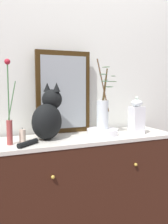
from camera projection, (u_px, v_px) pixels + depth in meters
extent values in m
cube|color=silver|center=(70.00, 76.00, 2.07)|extent=(4.40, 0.08, 2.60)
cube|color=#341910|center=(84.00, 194.00, 1.90)|extent=(1.36, 0.42, 0.83)
cube|color=beige|center=(84.00, 138.00, 1.86)|extent=(1.38, 0.43, 0.02)
sphere|color=#B79338|center=(53.00, 177.00, 1.55)|extent=(0.02, 0.02, 0.02)
sphere|color=#B79338|center=(136.00, 165.00, 1.80)|extent=(0.02, 0.02, 0.02)
cube|color=#311F0B|center=(64.00, 92.00, 1.97)|extent=(0.44, 0.03, 0.64)
cube|color=gray|center=(64.00, 92.00, 1.95)|extent=(0.37, 0.01, 0.56)
ellipsoid|color=black|center=(47.00, 122.00, 1.74)|extent=(0.30, 0.30, 0.25)
sphere|color=black|center=(52.00, 99.00, 1.78)|extent=(0.14, 0.14, 0.14)
cone|color=black|center=(47.00, 87.00, 1.79)|extent=(0.05, 0.05, 0.06)
cone|color=black|center=(57.00, 87.00, 1.76)|extent=(0.05, 0.05, 0.06)
cylinder|color=black|center=(28.00, 143.00, 1.57)|extent=(0.15, 0.14, 0.03)
cylinder|color=brown|center=(10.00, 132.00, 1.59)|extent=(0.04, 0.04, 0.16)
cylinder|color=#427142|center=(8.00, 93.00, 1.56)|extent=(0.01, 0.01, 0.34)
sphere|color=#A51C2C|center=(7.00, 62.00, 1.54)|extent=(0.04, 0.04, 0.04)
cylinder|color=#3B6C38|center=(12.00, 100.00, 1.58)|extent=(0.06, 0.01, 0.24)
cylinder|color=white|center=(102.00, 132.00, 1.90)|extent=(0.23, 0.23, 0.05)
cylinder|color=silver|center=(103.00, 115.00, 1.89)|extent=(0.09, 0.09, 0.22)
cylinder|color=brown|center=(105.00, 90.00, 1.87)|extent=(0.01, 0.08, 0.32)
ellipsoid|color=#3B773E|center=(109.00, 87.00, 1.86)|extent=(0.08, 0.05, 0.01)
ellipsoid|color=#47673C|center=(113.00, 81.00, 1.89)|extent=(0.08, 0.05, 0.01)
ellipsoid|color=#4A6A44|center=(113.00, 76.00, 1.87)|extent=(0.07, 0.08, 0.01)
cylinder|color=#483720|center=(104.00, 92.00, 1.88)|extent=(0.03, 0.05, 0.30)
ellipsoid|color=#426A48|center=(109.00, 87.00, 1.89)|extent=(0.07, 0.08, 0.01)
ellipsoid|color=#3A7142|center=(106.00, 80.00, 1.90)|extent=(0.07, 0.08, 0.01)
cylinder|color=#4D351F|center=(103.00, 85.00, 1.85)|extent=(0.09, 0.04, 0.39)
ellipsoid|color=#39764B|center=(105.00, 81.00, 1.80)|extent=(0.08, 0.05, 0.01)
ellipsoid|color=#407648|center=(103.00, 74.00, 1.79)|extent=(0.08, 0.05, 0.01)
ellipsoid|color=#3E693B|center=(106.00, 67.00, 1.77)|extent=(0.06, 0.08, 0.01)
cube|color=silver|center=(136.00, 120.00, 1.94)|extent=(0.10, 0.10, 0.21)
ellipsoid|color=silver|center=(137.00, 103.00, 1.93)|extent=(0.09, 0.09, 0.05)
sphere|color=silver|center=(137.00, 98.00, 1.92)|extent=(0.02, 0.02, 0.02)
cylinder|color=beige|center=(22.00, 136.00, 1.67)|extent=(0.04, 0.04, 0.08)
cylinder|color=black|center=(22.00, 129.00, 1.66)|extent=(0.00, 0.00, 0.01)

